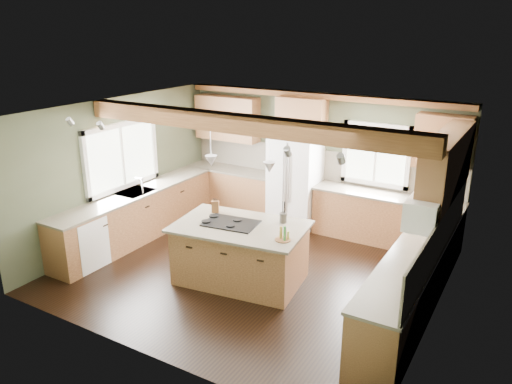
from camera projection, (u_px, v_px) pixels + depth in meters
The scene contains 37 objects.
floor at pixel (252, 271), 8.09m from camera, with size 5.60×5.60×0.00m, color black.
ceiling at pixel (252, 111), 7.26m from camera, with size 5.60×5.60×0.00m, color silver.
wall_back at pixel (318, 159), 9.72m from camera, with size 5.60×5.60×0.00m, color #414934.
wall_left at pixel (120, 170), 9.02m from camera, with size 5.00×5.00×0.00m, color #414934.
wall_right at pixel (441, 232), 6.33m from camera, with size 5.00×5.00×0.00m, color #414934.
ceiling_beam at pixel (240, 124), 7.03m from camera, with size 5.55×0.26×0.26m, color #532E17.
soffit_trim at pixel (318, 96), 9.24m from camera, with size 5.55×0.20×0.10m, color #532E17.
backsplash_back at pixel (317, 164), 9.73m from camera, with size 5.58×0.03×0.58m, color brown.
backsplash_right at pixel (440, 237), 6.41m from camera, with size 0.03×3.70×0.58m, color brown.
base_cab_back_left at pixel (233, 190), 10.61m from camera, with size 2.02×0.60×0.88m, color brown.
counter_back_left at pixel (233, 170), 10.46m from camera, with size 2.06×0.64×0.04m, color #50473B.
base_cab_back_right at pixel (385, 220), 9.03m from camera, with size 2.62×0.60×0.88m, color brown.
counter_back_right at pixel (387, 196), 8.89m from camera, with size 2.66×0.64×0.04m, color #50473B.
base_cab_left at pixel (138, 216), 9.19m from camera, with size 0.60×3.70×0.88m, color brown.
counter_left at pixel (136, 193), 9.05m from camera, with size 0.64×3.74×0.04m, color #50473B.
base_cab_right at pixel (412, 284), 6.79m from camera, with size 0.60×3.70×0.88m, color brown.
counter_right at pixel (415, 254), 6.65m from camera, with size 0.64×3.74×0.04m, color #50473B.
upper_cab_back_left at pixel (227, 118), 10.32m from camera, with size 1.40×0.35×0.90m, color brown.
upper_cab_over_fridge at pixel (301, 116), 9.45m from camera, with size 0.96×0.35×0.70m, color brown.
upper_cab_right at pixel (447, 164), 6.94m from camera, with size 0.35×2.20×0.90m, color brown.
upper_cab_back_corner at pixel (443, 142), 8.26m from camera, with size 0.90×0.35×0.90m, color brown.
window_left at pixel (121, 156), 8.97m from camera, with size 0.04×1.60×1.05m, color white.
window_back at pixel (376, 155), 9.07m from camera, with size 1.10×0.04×1.00m, color white.
sink at pixel (136, 192), 9.04m from camera, with size 0.50×0.65×0.03m, color #262628.
faucet at pixel (142, 186), 8.91m from camera, with size 0.02×0.02×0.28m, color #B2B2B7.
dishwasher at pixel (82, 242), 8.13m from camera, with size 0.60×0.60×0.84m, color white.
oven at pixel (382, 333), 5.74m from camera, with size 0.60×0.72×0.84m, color white.
microwave at pixel (425, 212), 6.32m from camera, with size 0.40×0.70×0.38m, color white.
pendant_left at pixel (211, 161), 7.39m from camera, with size 0.18×0.18×0.16m, color #B2B2B7.
pendant_right at pixel (269, 167), 7.05m from camera, with size 0.18×0.18×0.16m, color #B2B2B7.
refrigerator at pixel (295, 182), 9.68m from camera, with size 0.90×0.74×1.80m, color white.
island at pixel (241, 254), 7.69m from camera, with size 1.85×1.13×0.88m, color brown.
island_top at pixel (240, 226), 7.54m from camera, with size 1.98×1.26×0.04m, color #50473B.
cooktop at pixel (231, 223), 7.58m from camera, with size 0.80×0.54×0.02m, color black.
knife_block at pixel (215, 207), 8.03m from camera, with size 0.11×0.09×0.19m, color brown.
utensil_crock at pixel (283, 218), 7.62m from camera, with size 0.11×0.11×0.15m, color #3E3531.
bottle_tray at pixel (283, 233), 6.98m from camera, with size 0.23×0.23×0.21m, color brown, non-canonical shape.
Camera 1 is at (3.73, -6.22, 3.81)m, focal length 35.00 mm.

